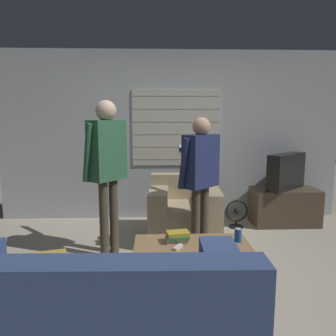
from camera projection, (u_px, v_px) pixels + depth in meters
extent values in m
plane|color=#B2A893|center=(180.00, 278.00, 3.20)|extent=(16.00, 16.00, 0.00)
cube|color=#ADB2B7|center=(170.00, 136.00, 5.01)|extent=(5.20, 0.06, 2.55)
cube|color=beige|center=(176.00, 128.00, 4.96)|extent=(1.33, 0.02, 1.14)
cube|color=gray|center=(176.00, 159.00, 5.02)|extent=(1.30, 0.00, 0.01)
cube|color=gray|center=(176.00, 147.00, 4.99)|extent=(1.30, 0.00, 0.01)
cube|color=gray|center=(176.00, 134.00, 4.96)|extent=(1.30, 0.00, 0.01)
cube|color=gray|center=(176.00, 122.00, 4.93)|extent=(1.30, 0.00, 0.01)
cube|color=gray|center=(176.00, 109.00, 4.90)|extent=(1.30, 0.00, 0.01)
cube|color=gray|center=(176.00, 96.00, 4.87)|extent=(1.30, 0.00, 0.01)
cube|color=#384C7F|center=(91.00, 336.00, 1.99)|extent=(1.90, 0.97, 0.48)
cube|color=#384C7F|center=(72.00, 302.00, 1.56)|extent=(1.89, 0.24, 0.41)
cube|color=#384C7F|center=(227.00, 281.00, 1.95)|extent=(0.26, 0.94, 0.22)
cube|color=#B29338|center=(36.00, 280.00, 1.98)|extent=(0.41, 0.31, 0.37)
cube|color=tan|center=(184.00, 219.00, 4.34)|extent=(0.96, 0.89, 0.44)
cube|color=tan|center=(184.00, 186.00, 4.60)|extent=(0.93, 0.25, 0.34)
cube|color=tan|center=(211.00, 196.00, 4.29)|extent=(0.28, 0.85, 0.20)
cube|color=tan|center=(159.00, 196.00, 4.30)|extent=(0.28, 0.85, 0.20)
cube|color=#9E754C|center=(192.00, 247.00, 3.00)|extent=(1.06, 0.57, 0.04)
cylinder|color=#9E754C|center=(140.00, 257.00, 3.26)|extent=(0.04, 0.04, 0.36)
cylinder|color=#9E754C|center=(238.00, 256.00, 3.29)|extent=(0.04, 0.04, 0.36)
cylinder|color=#9E754C|center=(137.00, 281.00, 2.78)|extent=(0.04, 0.04, 0.36)
cylinder|color=#9E754C|center=(252.00, 279.00, 2.81)|extent=(0.04, 0.04, 0.36)
cube|color=#4C3D2D|center=(284.00, 207.00, 4.80)|extent=(0.94, 0.49, 0.53)
cube|color=black|center=(286.00, 171.00, 4.72)|extent=(0.71, 0.65, 0.52)
cube|color=navy|center=(280.00, 171.00, 4.79)|extent=(0.50, 0.43, 0.42)
cylinder|color=#4C4233|center=(104.00, 219.00, 3.63)|extent=(0.10, 0.10, 0.87)
cylinder|color=#4C4233|center=(114.00, 216.00, 3.75)|extent=(0.10, 0.10, 0.87)
cube|color=#336642|center=(107.00, 150.00, 3.58)|extent=(0.42, 0.45, 0.65)
sphere|color=beige|center=(106.00, 111.00, 3.51)|extent=(0.22, 0.22, 0.22)
cylinder|color=#336642|center=(88.00, 153.00, 3.42)|extent=(0.17, 0.16, 0.63)
cylinder|color=#336642|center=(104.00, 130.00, 3.90)|extent=(0.52, 0.44, 0.24)
cube|color=white|center=(88.00, 136.00, 4.09)|extent=(0.07, 0.07, 0.13)
cylinder|color=#4C4233|center=(196.00, 222.00, 3.70)|extent=(0.10, 0.10, 0.78)
cylinder|color=#4C4233|center=(204.00, 219.00, 3.81)|extent=(0.10, 0.10, 0.78)
cube|color=navy|center=(201.00, 161.00, 3.65)|extent=(0.45, 0.44, 0.59)
sphere|color=tan|center=(201.00, 126.00, 3.59)|extent=(0.20, 0.20, 0.20)
cylinder|color=navy|center=(184.00, 164.00, 3.51)|extent=(0.16, 0.16, 0.56)
cylinder|color=navy|center=(197.00, 144.00, 3.97)|extent=(0.42, 0.45, 0.26)
cube|color=white|center=(181.00, 150.00, 4.17)|extent=(0.08, 0.08, 0.13)
cube|color=beige|center=(177.00, 240.00, 3.06)|extent=(0.22, 0.16, 0.04)
cube|color=#33754C|center=(178.00, 236.00, 3.05)|extent=(0.22, 0.17, 0.03)
cube|color=gold|center=(178.00, 233.00, 3.04)|extent=(0.23, 0.17, 0.03)
cylinder|color=#194C9E|center=(238.00, 235.00, 3.07)|extent=(0.07, 0.07, 0.12)
cylinder|color=silver|center=(238.00, 229.00, 3.06)|extent=(0.06, 0.06, 0.00)
cube|color=white|center=(178.00, 247.00, 2.91)|extent=(0.10, 0.13, 0.02)
cylinder|color=black|center=(236.00, 227.00, 4.69)|extent=(0.20, 0.20, 0.02)
cylinder|color=black|center=(236.00, 223.00, 4.68)|extent=(0.03, 0.03, 0.07)
torus|color=black|center=(237.00, 211.00, 4.65)|extent=(0.32, 0.02, 0.32)
sphere|color=black|center=(237.00, 211.00, 4.65)|extent=(0.09, 0.09, 0.09)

